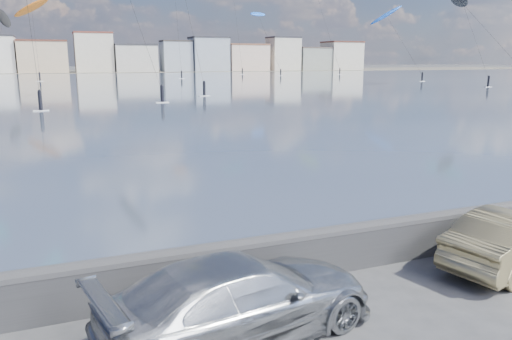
# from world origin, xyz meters

# --- Properties ---
(bay_water) EXTENTS (500.00, 177.00, 0.00)m
(bay_water) POSITION_xyz_m (0.00, 91.50, 0.01)
(bay_water) COLOR #374862
(bay_water) RESTS_ON ground
(far_shore_strip) EXTENTS (500.00, 60.00, 0.00)m
(far_shore_strip) POSITION_xyz_m (0.00, 200.00, 0.01)
(far_shore_strip) COLOR #4C473D
(far_shore_strip) RESTS_ON ground
(seawall) EXTENTS (400.00, 0.36, 1.08)m
(seawall) POSITION_xyz_m (0.00, 2.70, 0.58)
(seawall) COLOR #28282B
(seawall) RESTS_ON ground
(far_buildings) EXTENTS (240.79, 13.26, 14.60)m
(far_buildings) POSITION_xyz_m (1.31, 186.00, 6.03)
(far_buildings) COLOR #B7C6BC
(far_buildings) RESTS_ON ground
(car_silver) EXTENTS (5.31, 3.00, 1.45)m
(car_silver) POSITION_xyz_m (-0.53, 0.89, 0.73)
(car_silver) COLOR #ACB0B4
(car_silver) RESTS_ON ground
(kitesurfer_0) EXTENTS (9.09, 19.66, 16.61)m
(kitesurfer_0) POSITION_xyz_m (65.93, 67.31, 14.94)
(kitesurfer_0) COLOR black
(kitesurfer_0) RESTS_ON ground
(kitesurfer_5) EXTENTS (7.96, 11.70, 16.70)m
(kitesurfer_5) POSITION_xyz_m (66.95, 90.30, 14.02)
(kitesurfer_5) COLOR blue
(kitesurfer_5) RESTS_ON ground
(kitesurfer_12) EXTENTS (8.78, 10.74, 18.61)m
(kitesurfer_12) POSITION_xyz_m (-6.48, 119.80, 15.65)
(kitesurfer_12) COLOR orange
(kitesurfer_12) RESTS_ON ground
(kitesurfer_14) EXTENTS (8.30, 11.44, 18.47)m
(kitesurfer_14) POSITION_xyz_m (53.36, 132.96, 17.00)
(kitesurfer_14) COLOR blue
(kitesurfer_14) RESTS_ON ground
(kitesurfer_15) EXTENTS (5.63, 17.22, 18.08)m
(kitesurfer_15) POSITION_xyz_m (-13.92, 140.99, 14.78)
(kitesurfer_15) COLOR black
(kitesurfer_15) RESTS_ON ground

